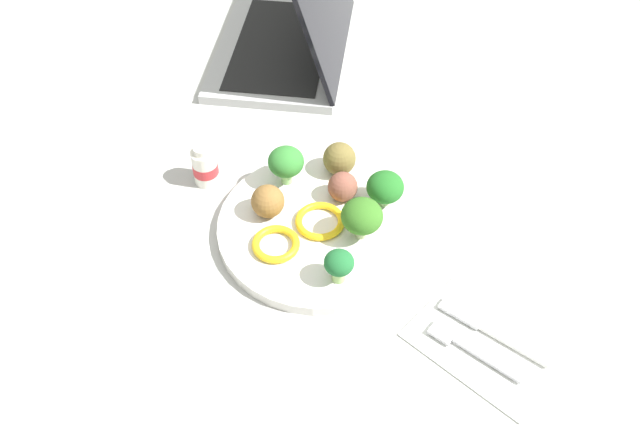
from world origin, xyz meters
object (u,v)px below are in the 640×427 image
meatball_mid_right (339,159)px  fork (471,348)px  plate (320,227)px  pepper_ring_back_left (319,219)px  laptop (294,35)px  broccoli_floret_mid_right (286,162)px  broccoli_floret_front_right (339,264)px  meatball_near_rim (268,201)px  pepper_ring_near_rim (276,244)px  napkin (485,344)px  meatball_back_left (343,187)px  broccoli_floret_back_left (362,216)px  broccoli_floret_far_rim (385,187)px  knife (488,329)px  yogurt_bottle (205,166)px

meatball_mid_right → fork: bearing=166.1°
plate → meatball_mid_right: (0.06, -0.09, 0.03)m
pepper_ring_back_left → laptop: (0.34, -0.24, 0.02)m
broccoli_floret_mid_right → fork: bearing=178.7°
broccoli_floret_front_right → meatball_near_rim: 0.15m
broccoli_floret_front_right → pepper_ring_near_rim: (0.09, 0.03, -0.03)m
broccoli_floret_front_right → napkin: bearing=-157.8°
meatball_near_rim → meatball_back_left: (-0.05, -0.10, -0.00)m
broccoli_floret_front_right → broccoli_floret_back_left: broccoli_floret_back_left is taller
broccoli_floret_back_left → meatball_near_rim: (0.11, 0.07, -0.01)m
broccoli_floret_far_rim → pepper_ring_near_rim: (0.04, 0.16, -0.03)m
fork → napkin: bearing=-106.5°
plate → broccoli_floret_mid_right: broccoli_floret_mid_right is taller
meatball_near_rim → napkin: meatball_near_rim is taller
pepper_ring_back_left → broccoli_floret_front_right: bearing=153.1°
pepper_ring_near_rim → knife: (-0.26, -0.12, -0.01)m
pepper_ring_near_rim → yogurt_bottle: size_ratio=0.96×
broccoli_floret_far_rim → meatball_mid_right: size_ratio=1.10×
meatball_near_rim → laptop: laptop is taller
pepper_ring_back_left → knife: pepper_ring_back_left is taller
fork → laptop: size_ratio=0.31×
laptop → pepper_ring_back_left: bearing=144.7°
napkin → meatball_back_left: bearing=-5.5°
pepper_ring_near_rim → yogurt_bottle: 0.18m
pepper_ring_near_rim → knife: bearing=-156.3°
meatball_back_left → knife: meatball_back_left is taller
broccoli_floret_back_left → meatball_near_rim: 0.13m
broccoli_floret_back_left → napkin: broccoli_floret_back_left is taller
broccoli_floret_far_rim → yogurt_bottle: (0.21, 0.15, -0.02)m
broccoli_floret_front_right → napkin: size_ratio=0.28×
pepper_ring_back_left → broccoli_floret_back_left: bearing=-155.1°
laptop → napkin: bearing=160.8°
knife → laptop: (0.60, -0.20, 0.03)m
pepper_ring_back_left → fork: pepper_ring_back_left is taller
meatball_near_rim → pepper_ring_back_left: 0.07m
meatball_back_left → knife: (-0.27, 0.01, -0.03)m
meatball_mid_right → plate: bearing=123.5°
plate → broccoli_floret_front_right: (-0.09, 0.04, 0.04)m
broccoli_floret_front_right → meatball_near_rim: broccoli_floret_front_right is taller
broccoli_floret_mid_right → pepper_ring_back_left: broccoli_floret_mid_right is taller
broccoli_floret_far_rim → yogurt_bottle: broccoli_floret_far_rim is taller
broccoli_floret_far_rim → broccoli_floret_mid_right: bearing=31.2°
meatball_near_rim → fork: bearing=-171.2°
broccoli_floret_mid_right → yogurt_bottle: bearing=40.4°
broccoli_floret_back_left → fork: bearing=175.3°
broccoli_floret_mid_right → pepper_ring_back_left: 0.10m
broccoli_floret_back_left → plate: bearing=27.4°
broccoli_floret_far_rim → fork: size_ratio=0.43×
broccoli_floret_front_right → fork: bearing=-162.7°
pepper_ring_near_rim → broccoli_floret_front_right: bearing=-164.3°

